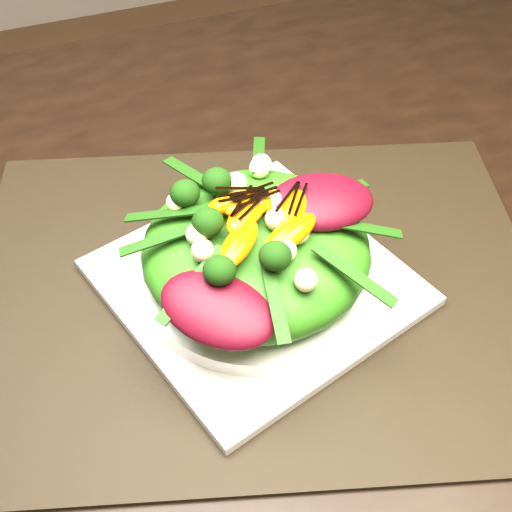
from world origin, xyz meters
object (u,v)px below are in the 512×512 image
object	(u,v)px
plate_base	(256,282)
lettuce_mound	(256,249)
dining_table	(453,194)
salad_bowl	(256,273)
placemat	(256,287)
orange_segment	(228,198)

from	to	relation	value
plate_base	lettuce_mound	bearing A→B (deg)	90.00
dining_table	salad_bowl	distance (m)	0.28
placemat	salad_bowl	world-z (taller)	salad_bowl
plate_base	placemat	bearing A→B (deg)	90.00
dining_table	placemat	size ratio (longest dim) A/B	2.99
lettuce_mound	plate_base	bearing A→B (deg)	-90.00
orange_segment	plate_base	bearing A→B (deg)	-62.62
plate_base	lettuce_mound	world-z (taller)	lettuce_mound
salad_bowl	orange_segment	world-z (taller)	orange_segment
dining_table	placemat	bearing A→B (deg)	-165.80
placemat	plate_base	distance (m)	0.01
placemat	plate_base	bearing A→B (deg)	-90.00
plate_base	orange_segment	size ratio (longest dim) A/B	4.27
orange_segment	dining_table	bearing A→B (deg)	7.68
plate_base	salad_bowl	distance (m)	0.01
plate_base	orange_segment	world-z (taller)	orange_segment
placemat	orange_segment	distance (m)	0.10
plate_base	salad_bowl	bearing A→B (deg)	90.00
salad_bowl	lettuce_mound	size ratio (longest dim) A/B	1.05
salad_bowl	lettuce_mound	xyz separation A→B (m)	(0.00, 0.00, 0.03)
salad_bowl	orange_segment	distance (m)	0.08
salad_bowl	placemat	bearing A→B (deg)	90.00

